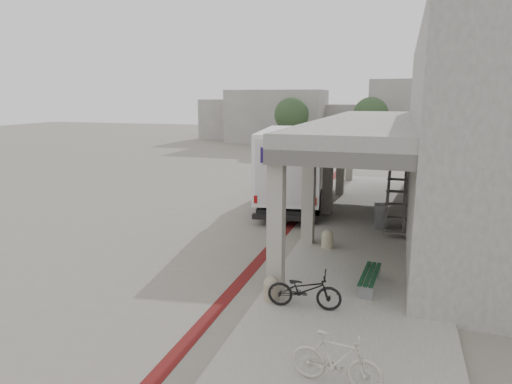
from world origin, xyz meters
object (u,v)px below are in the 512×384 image
(utility_cabinet, at_px, (381,216))
(bicycle_black, at_px, (304,290))
(bench, at_px, (370,277))
(bicycle_cream, at_px, (336,360))
(fedex_truck, at_px, (294,164))

(utility_cabinet, relative_size, bicycle_black, 0.53)
(bench, bearing_deg, utility_cabinet, 94.16)
(bicycle_black, distance_m, bicycle_cream, 2.86)
(bicycle_black, height_order, bicycle_cream, bicycle_cream)
(bicycle_black, relative_size, bicycle_cream, 1.08)
(bench, distance_m, bicycle_cream, 4.24)
(bench, distance_m, utility_cabinet, 5.58)
(utility_cabinet, height_order, bicycle_cream, bicycle_cream)
(fedex_truck, bearing_deg, bicycle_black, -83.51)
(bicycle_cream, bearing_deg, utility_cabinet, 5.46)
(fedex_truck, relative_size, bicycle_cream, 5.35)
(bench, xyz_separation_m, bicycle_black, (-1.34, -1.58, 0.16))
(bench, height_order, bicycle_cream, bicycle_cream)
(fedex_truck, distance_m, utility_cabinet, 5.34)
(fedex_truck, height_order, bicycle_cream, fedex_truck)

